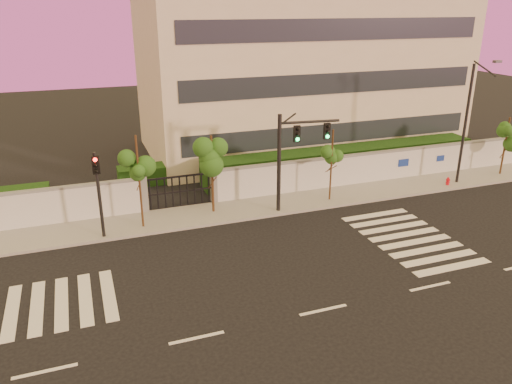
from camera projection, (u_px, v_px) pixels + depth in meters
ground at (323, 310)px, 19.25m from camera, size 120.00×120.00×0.00m
sidewalk at (238, 210)px, 28.44m from camera, size 60.00×3.00×0.15m
perimeter_wall at (232, 185)px, 29.44m from camera, size 60.00×0.36×2.20m
hedge_row at (235, 173)px, 32.28m from camera, size 41.00×4.25×1.80m
institutional_building at (300, 71)px, 39.28m from camera, size 24.40×12.40×12.25m
road_markings at (252, 271)px, 22.04m from camera, size 57.00×7.62×0.02m
street_tree_c at (138, 161)px, 24.93m from camera, size 1.33×1.06×5.05m
street_tree_d at (212, 157)px, 26.95m from camera, size 1.63×1.30×4.52m
street_tree_e at (332, 149)px, 28.71m from camera, size 1.30×1.04×4.40m
street_tree_f at (507, 133)px, 33.30m from camera, size 1.49×1.19×4.06m
traffic_signal_main at (291, 151)px, 27.21m from camera, size 3.56×0.59×5.63m
traffic_signal_secondary at (98, 185)px, 24.06m from camera, size 0.35×0.34×4.52m
streetlight_east at (468, 119)px, 31.05m from camera, size 0.48×1.94×8.07m
fire_hydrant at (448, 182)px, 32.08m from camera, size 0.26×0.25×0.66m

